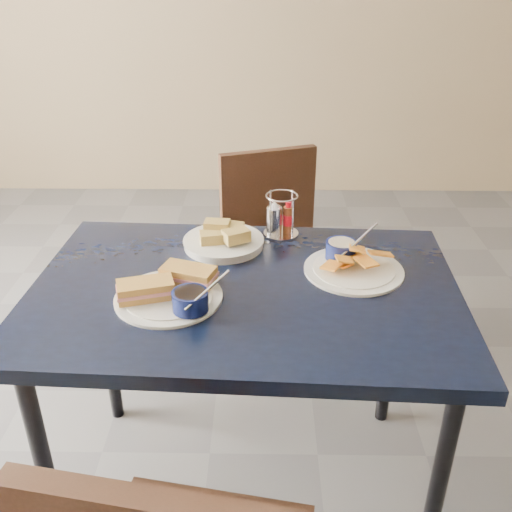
{
  "coord_description": "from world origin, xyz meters",
  "views": [
    {
      "loc": [
        -0.19,
        -1.42,
        1.54
      ],
      "look_at": [
        -0.21,
        -0.08,
        0.82
      ],
      "focal_mm": 40.0,
      "sensor_mm": 36.0,
      "label": 1
    }
  ],
  "objects_px": {
    "sandwich_plate": "(172,291)",
    "bread_basket": "(224,240)",
    "plantain_plate": "(349,262)",
    "condiment_caddy": "(280,218)",
    "chair_far": "(281,242)",
    "dining_table": "(245,308)"
  },
  "relations": [
    {
      "from": "chair_far",
      "to": "plantain_plate",
      "type": "relative_size",
      "value": 3.06
    },
    {
      "from": "dining_table",
      "to": "plantain_plate",
      "type": "distance_m",
      "value": 0.32
    },
    {
      "from": "sandwich_plate",
      "to": "plantain_plate",
      "type": "height_order",
      "value": "same"
    },
    {
      "from": "dining_table",
      "to": "bread_basket",
      "type": "height_order",
      "value": "bread_basket"
    },
    {
      "from": "sandwich_plate",
      "to": "condiment_caddy",
      "type": "distance_m",
      "value": 0.48
    },
    {
      "from": "sandwich_plate",
      "to": "chair_far",
      "type": "bearing_deg",
      "value": 70.29
    },
    {
      "from": "sandwich_plate",
      "to": "bread_basket",
      "type": "xyz_separation_m",
      "value": [
        0.11,
        0.3,
        -0.0
      ]
    },
    {
      "from": "chair_far",
      "to": "condiment_caddy",
      "type": "distance_m",
      "value": 0.57
    },
    {
      "from": "sandwich_plate",
      "to": "bread_basket",
      "type": "relative_size",
      "value": 1.27
    },
    {
      "from": "plantain_plate",
      "to": "bread_basket",
      "type": "bearing_deg",
      "value": 160.63
    },
    {
      "from": "chair_far",
      "to": "sandwich_plate",
      "type": "xyz_separation_m",
      "value": [
        -0.31,
        -0.86,
        0.29
      ]
    },
    {
      "from": "sandwich_plate",
      "to": "condiment_caddy",
      "type": "height_order",
      "value": "condiment_caddy"
    },
    {
      "from": "condiment_caddy",
      "to": "sandwich_plate",
      "type": "bearing_deg",
      "value": -126.19
    },
    {
      "from": "sandwich_plate",
      "to": "plantain_plate",
      "type": "xyz_separation_m",
      "value": [
        0.47,
        0.17,
        -0.01
      ]
    },
    {
      "from": "bread_basket",
      "to": "condiment_caddy",
      "type": "xyz_separation_m",
      "value": [
        0.17,
        0.09,
        0.03
      ]
    },
    {
      "from": "condiment_caddy",
      "to": "chair_far",
      "type": "bearing_deg",
      "value": 87.15
    },
    {
      "from": "sandwich_plate",
      "to": "bread_basket",
      "type": "height_order",
      "value": "sandwich_plate"
    },
    {
      "from": "bread_basket",
      "to": "condiment_caddy",
      "type": "relative_size",
      "value": 1.76
    },
    {
      "from": "plantain_plate",
      "to": "condiment_caddy",
      "type": "height_order",
      "value": "condiment_caddy"
    },
    {
      "from": "chair_far",
      "to": "condiment_caddy",
      "type": "bearing_deg",
      "value": -92.85
    },
    {
      "from": "plantain_plate",
      "to": "condiment_caddy",
      "type": "xyz_separation_m",
      "value": [
        -0.19,
        0.21,
        0.04
      ]
    },
    {
      "from": "plantain_plate",
      "to": "condiment_caddy",
      "type": "bearing_deg",
      "value": 131.76
    }
  ]
}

